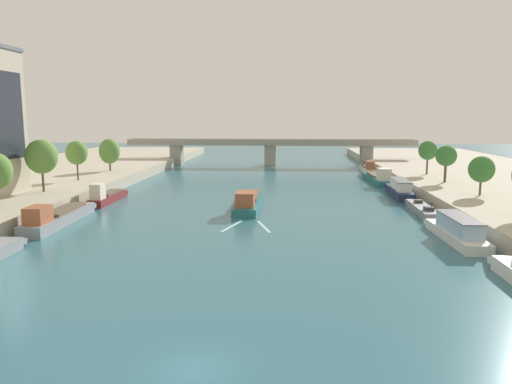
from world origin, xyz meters
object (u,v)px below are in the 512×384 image
moored_boat_right_lone (457,230)px  tree_right_midway (428,150)px  tree_left_distant (41,157)px  moored_boat_right_gap_after (422,209)px  moored_boat_left_downstream (106,196)px  tree_right_end_of_row (482,169)px  moored_boat_right_end (367,168)px  tree_left_by_lamp (77,153)px  moored_boat_right_midway (378,178)px  tree_right_second (446,156)px  moored_boat_right_near (400,189)px  tree_left_far (109,151)px  bridge_far (270,148)px  barge_midriver (249,201)px  moored_boat_left_second (58,217)px

moored_boat_right_lone → tree_right_midway: (8.11, 40.63, 5.16)m
tree_left_distant → moored_boat_right_gap_after: bearing=-2.5°
moored_boat_left_downstream → tree_left_distant: size_ratio=1.59×
tree_right_midway → tree_right_end_of_row: bearing=-89.0°
moored_boat_right_end → tree_left_by_lamp: tree_left_by_lamp is taller
moored_boat_right_midway → tree_right_midway: tree_right_midway is taller
tree_left_by_lamp → tree_right_second: bearing=1.4°
moored_boat_right_near → tree_left_by_lamp: 51.92m
moored_boat_right_gap_after → moored_boat_right_near: bearing=89.9°
moored_boat_right_midway → tree_left_far: (-50.94, -0.68, 4.77)m
moored_boat_right_near → tree_right_midway: 16.32m
tree_left_by_lamp → bridge_far: bearing=56.4°
moored_boat_left_downstream → moored_boat_right_near: 44.16m
barge_midriver → tree_left_far: size_ratio=2.94×
barge_midriver → bridge_far: bearing=89.1°
barge_midriver → tree_right_midway: tree_right_midway is taller
tree_right_second → barge_midriver: bearing=-157.2°
moored_boat_right_near → tree_right_second: (7.60, 2.64, 4.98)m
bridge_far → tree_right_midway: bearing=-47.9°
moored_boat_right_lone → moored_boat_right_midway: 42.88m
moored_boat_right_end → tree_left_far: (-51.70, -18.24, 4.87)m
moored_boat_left_second → moored_boat_right_gap_after: bearing=12.5°
moored_boat_right_near → tree_left_distant: tree_left_distant is taller
moored_boat_right_midway → bridge_far: (-21.34, 30.40, 3.42)m
moored_boat_right_end → tree_left_distant: 68.17m
moored_boat_right_near → moored_boat_left_downstream: bearing=-169.3°
moored_boat_right_gap_after → moored_boat_right_midway: bearing=90.8°
moored_boat_left_second → tree_right_midway: size_ratio=2.68×
moored_boat_right_lone → tree_left_by_lamp: tree_left_by_lamp is taller
tree_left_far → tree_right_end_of_row: (59.52, -25.27, -0.28)m
tree_right_second → tree_right_midway: tree_right_midway is taller
moored_boat_left_second → moored_boat_right_midway: moored_boat_right_midway is taller
moored_boat_right_end → moored_boat_right_gap_after: bearing=-90.4°
moored_boat_right_lone → bridge_far: bearing=106.3°
tree_left_by_lamp → moored_boat_right_midway: bearing=15.8°
moored_boat_right_gap_after → tree_right_midway: (7.77, 26.54, 5.72)m
tree_right_second → bridge_far: size_ratio=0.08×
tree_left_far → tree_left_distant: bearing=-89.8°
moored_boat_right_midway → tree_right_midway: bearing=-15.4°
moored_boat_right_near → moored_boat_right_midway: (-0.43, 15.68, -0.22)m
moored_boat_right_end → tree_right_second: size_ratio=2.24×
moored_boat_right_near → tree_right_end_of_row: 13.80m
barge_midriver → moored_boat_right_gap_after: 22.83m
moored_boat_left_second → tree_right_end_of_row: (51.78, 12.47, 4.49)m
moored_boat_right_near → tree_left_by_lamp: size_ratio=2.01×
tree_left_distant → tree_left_far: bearing=90.2°
moored_boat_left_downstream → moored_boat_right_lone: (43.03, -19.00, 0.16)m
moored_boat_right_midway → tree_right_midway: (8.17, -2.25, 5.32)m
barge_midriver → moored_boat_right_gap_after: (22.63, -3.00, -0.33)m
tree_left_far → tree_right_end_of_row: 64.66m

